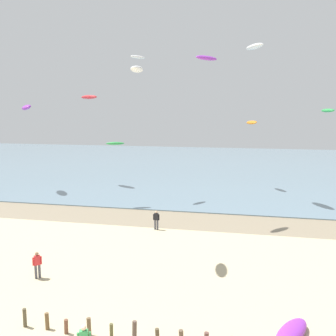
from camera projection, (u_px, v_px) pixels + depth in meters
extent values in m
cube|color=gray|center=(175.00, 220.00, 36.67)|extent=(120.00, 5.83, 0.01)
cube|color=slate|center=(213.00, 165.00, 73.33)|extent=(160.00, 70.00, 0.10)
cylinder|color=brown|center=(25.00, 318.00, 18.43)|extent=(0.20, 0.21, 0.96)
cylinder|color=brown|center=(47.00, 321.00, 18.24)|extent=(0.22, 0.21, 0.82)
cylinder|color=brown|center=(66.00, 327.00, 17.88)|extent=(0.21, 0.21, 0.72)
cylinder|color=brown|center=(89.00, 327.00, 17.72)|extent=(0.22, 0.22, 0.87)
cylinder|color=brown|center=(111.00, 331.00, 17.52)|extent=(0.18, 0.20, 0.73)
cylinder|color=brown|center=(134.00, 332.00, 17.19)|extent=(0.21, 0.25, 1.02)
cylinder|color=brown|center=(157.00, 336.00, 17.09)|extent=(0.22, 0.20, 0.74)
cylinder|color=#4C4C56|center=(158.00, 225.00, 33.56)|extent=(0.16, 0.16, 0.88)
cylinder|color=#4C4C56|center=(155.00, 225.00, 33.60)|extent=(0.16, 0.16, 0.88)
cube|color=black|center=(156.00, 217.00, 33.47)|extent=(0.37, 0.23, 0.60)
sphere|color=beige|center=(156.00, 212.00, 33.41)|extent=(0.22, 0.22, 0.22)
cylinder|color=black|center=(159.00, 217.00, 33.44)|extent=(0.09, 0.09, 0.52)
cylinder|color=black|center=(154.00, 217.00, 33.52)|extent=(0.09, 0.09, 0.52)
sphere|color=beige|center=(84.00, 328.00, 15.57)|extent=(0.22, 0.22, 0.22)
cylinder|color=#4C4C56|center=(36.00, 272.00, 23.76)|extent=(0.16, 0.16, 0.88)
cylinder|color=#4C4C56|center=(40.00, 271.00, 23.86)|extent=(0.16, 0.16, 0.88)
cube|color=red|center=(37.00, 260.00, 23.70)|extent=(0.42, 0.40, 0.60)
sphere|color=#9E7051|center=(37.00, 254.00, 23.64)|extent=(0.22, 0.22, 0.22)
cylinder|color=red|center=(33.00, 262.00, 23.59)|extent=(0.09, 0.09, 0.52)
cylinder|color=red|center=(41.00, 260.00, 23.82)|extent=(0.09, 0.09, 0.52)
ellipsoid|color=purple|center=(291.00, 332.00, 17.53)|extent=(2.17, 2.97, 0.56)
ellipsoid|color=white|center=(138.00, 57.00, 43.25)|extent=(1.72, 2.17, 0.38)
ellipsoid|color=white|center=(137.00, 69.00, 25.38)|extent=(1.01, 2.38, 0.47)
ellipsoid|color=purple|center=(26.00, 107.00, 48.36)|extent=(3.16, 3.57, 0.96)
ellipsoid|color=red|center=(89.00, 97.00, 52.37)|extent=(3.43, 2.70, 0.58)
ellipsoid|color=green|center=(115.00, 143.00, 40.94)|extent=(2.05, 1.29, 0.41)
ellipsoid|color=green|center=(328.00, 110.00, 55.39)|extent=(2.03, 3.49, 0.65)
ellipsoid|color=purple|center=(206.00, 58.00, 33.87)|extent=(2.25, 2.41, 0.59)
ellipsoid|color=orange|center=(252.00, 122.00, 50.10)|extent=(1.94, 2.65, 0.68)
ellipsoid|color=white|center=(255.00, 47.00, 41.96)|extent=(2.61, 3.59, 0.65)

